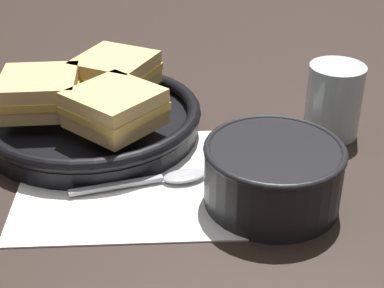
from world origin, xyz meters
name	(u,v)px	position (x,y,z in m)	size (l,w,h in m)	color
ground_plane	(175,186)	(0.00, 0.00, 0.00)	(4.00, 4.00, 0.00)	black
napkin	(137,180)	(-0.04, 0.02, 0.00)	(0.30, 0.26, 0.00)	white
soup_bowl	(273,171)	(0.10, -0.05, 0.04)	(0.15, 0.15, 0.07)	black
spoon	(166,179)	(-0.01, 0.00, 0.01)	(0.16, 0.04, 0.01)	#9E9EA3
skillet	(93,120)	(-0.09, 0.14, 0.02)	(0.29, 0.29, 0.04)	black
sandwich_near_left	(40,92)	(-0.15, 0.15, 0.06)	(0.11, 0.11, 0.05)	#DBB26B
sandwich_near_right	(115,108)	(-0.06, 0.08, 0.06)	(0.14, 0.14, 0.05)	#DBB26B
sandwich_far_left	(115,72)	(-0.05, 0.20, 0.06)	(0.14, 0.14, 0.05)	#DBB26B
drinking_glass	(334,101)	(0.22, 0.09, 0.05)	(0.07, 0.07, 0.10)	silver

